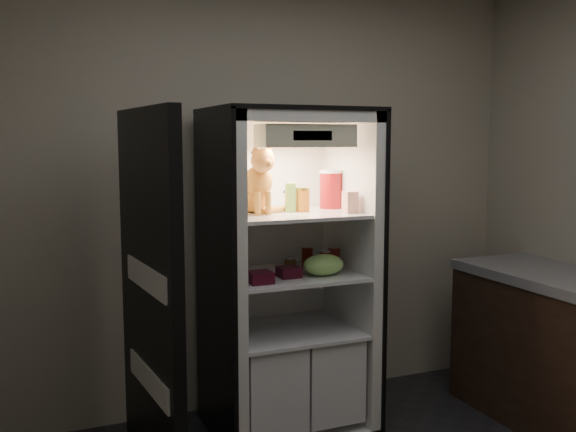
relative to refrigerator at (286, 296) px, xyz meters
name	(u,v)px	position (x,y,z in m)	size (l,w,h in m)	color
room_shell	(429,161)	(0.00, -1.38, 0.83)	(3.60, 3.60, 3.60)	white
refrigerator	(286,296)	(0.00, 0.00, 0.00)	(0.90, 0.72, 1.88)	white
fridge_door	(150,302)	(-0.85, -0.32, 0.12)	(0.14, 0.87, 1.85)	black
tabby_cat	(255,187)	(-0.19, -0.02, 0.65)	(0.33, 0.38, 0.40)	#BB6318
parmesan_shaker	(291,198)	(0.01, -0.05, 0.58)	(0.06, 0.06, 0.17)	#238035
mayo_tub	(290,200)	(0.05, 0.06, 0.56)	(0.08, 0.08, 0.12)	white
salsa_jar	(303,200)	(0.08, -0.06, 0.57)	(0.08, 0.08, 0.14)	maroon
pepper_jar	(331,189)	(0.31, 0.05, 0.61)	(0.14, 0.14, 0.23)	#A41516
cream_carton	(350,202)	(0.30, -0.22, 0.56)	(0.07, 0.07, 0.12)	white
soda_can_a	(307,257)	(0.16, 0.06, 0.21)	(0.07, 0.07, 0.13)	black
soda_can_b	(334,257)	(0.30, -0.03, 0.21)	(0.07, 0.07, 0.13)	black
soda_can_c	(325,262)	(0.20, -0.11, 0.21)	(0.07, 0.07, 0.12)	black
condiment_jar	(290,264)	(0.01, -0.04, 0.19)	(0.06, 0.06, 0.09)	brown
grape_bag	(323,265)	(0.15, -0.19, 0.21)	(0.24, 0.17, 0.12)	#83BD58
berry_box_left	(260,277)	(-0.25, -0.24, 0.18)	(0.12, 0.12, 0.06)	#4C0C20
berry_box_right	(289,272)	(-0.05, -0.16, 0.18)	(0.12, 0.12, 0.06)	#4C0C20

